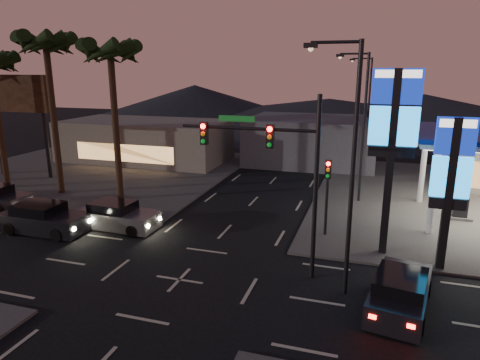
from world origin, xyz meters
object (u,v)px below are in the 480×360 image
(pylon_sign_tall, at_px, (393,126))
(suv_station, at_px, (400,292))
(pylon_sign_short, at_px, (451,171))
(car_lane_a_front, at_px, (44,219))
(traffic_signal_mast, at_px, (276,160))
(car_lane_b_front, at_px, (117,216))

(pylon_sign_tall, distance_m, suv_station, 7.66)
(pylon_sign_tall, relative_size, pylon_sign_short, 1.29)
(car_lane_a_front, distance_m, suv_station, 19.01)
(car_lane_a_front, relative_size, suv_station, 1.05)
(pylon_sign_tall, relative_size, car_lane_a_front, 1.77)
(pylon_sign_short, bearing_deg, car_lane_a_front, -175.69)
(traffic_signal_mast, bearing_deg, suv_station, -16.65)
(pylon_sign_short, xyz_separation_m, traffic_signal_mast, (-7.24, -2.51, 0.57))
(suv_station, bearing_deg, car_lane_a_front, 172.32)
(pylon_sign_tall, bearing_deg, car_lane_a_front, -172.01)
(pylon_sign_tall, xyz_separation_m, car_lane_a_front, (-18.26, -2.56, -5.63))
(pylon_sign_tall, xyz_separation_m, traffic_signal_mast, (-4.74, -3.51, -1.17))
(car_lane_b_front, relative_size, suv_station, 1.00)
(pylon_sign_tall, distance_m, traffic_signal_mast, 6.02)
(traffic_signal_mast, bearing_deg, pylon_sign_short, 19.13)
(car_lane_b_front, bearing_deg, traffic_signal_mast, -15.25)
(pylon_sign_tall, height_order, traffic_signal_mast, pylon_sign_tall)
(car_lane_a_front, bearing_deg, suv_station, -7.68)
(traffic_signal_mast, height_order, car_lane_b_front, traffic_signal_mast)
(car_lane_b_front, bearing_deg, pylon_sign_tall, 3.22)
(pylon_sign_short, relative_size, car_lane_b_front, 1.44)
(suv_station, bearing_deg, traffic_signal_mast, 163.35)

